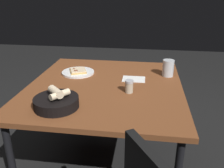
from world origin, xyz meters
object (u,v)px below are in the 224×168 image
beer_glass (168,69)px  pepper_shaker (129,87)px  dining_table (105,92)px  pizza_plate (78,72)px  bread_basket (57,102)px

beer_glass → pepper_shaker: (-0.26, -0.34, -0.02)m
dining_table → pizza_plate: size_ratio=4.53×
dining_table → pepper_shaker: pepper_shaker is taller
pizza_plate → dining_table: bearing=-38.4°
pepper_shaker → bread_basket: bearing=-145.9°
bread_basket → beer_glass: (0.64, 0.59, 0.02)m
pizza_plate → pepper_shaker: pepper_shaker is taller
dining_table → beer_glass: (0.43, 0.23, 0.11)m
bread_basket → pizza_plate: bearing=93.6°
bread_basket → pepper_shaker: 0.45m
pizza_plate → bread_basket: bread_basket is taller
bread_basket → pepper_shaker: bread_basket is taller
dining_table → bread_basket: bread_basket is taller
beer_glass → pepper_shaker: beer_glass is taller
dining_table → pepper_shaker: (0.17, -0.10, 0.10)m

